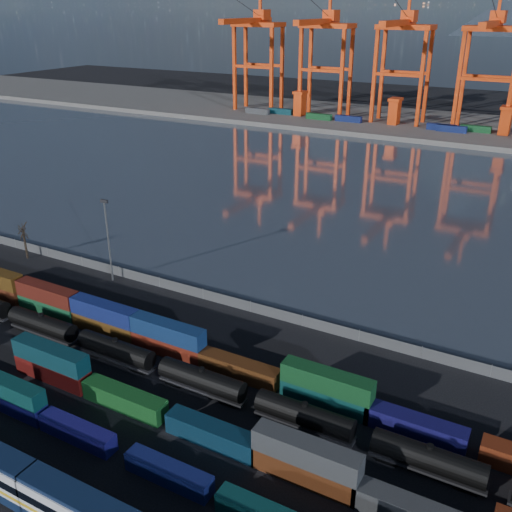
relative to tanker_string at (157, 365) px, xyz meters
The scene contains 13 objects.
ground 5.72m from the tanker_string, 63.44° to the right, with size 700.00×700.00×0.00m, color black.
harbor_water 100.28m from the tanker_string, 88.64° to the left, with size 700.00×700.00×0.00m, color #333D4A.
far_quay 205.25m from the tanker_string, 89.33° to the left, with size 700.00×70.00×2.00m, color #514F4C.
container_row_south 18.35m from the tanker_string, 56.43° to the right, with size 139.14×2.24×4.78m.
container_row_mid 25.43m from the tanker_string, 17.60° to the right, with size 129.56×2.59×5.51m.
container_row_north 7.96m from the tanker_string, 134.56° to the left, with size 140.98×2.57×5.48m.
tanker_string is the anchor object (origin of this frame).
waterfront_fence 23.38m from the tanker_string, 84.14° to the left, with size 160.12×0.12×2.20m.
bare_tree 54.89m from the tanker_string, 158.00° to the left, with size 2.16×2.22×8.25m.
yard_light_mast 35.57m from the tanker_string, 142.45° to the left, with size 1.60×0.40×16.60m.
gantry_cranes 201.68m from the tanker_string, 91.47° to the left, with size 197.92×44.00×59.58m.
quay_containers 190.89m from the tanker_string, 92.59° to the left, with size 172.58×10.99×2.60m.
straddle_carriers 195.31m from the tanker_string, 90.03° to the left, with size 140.00×7.00×11.10m.
Camera 1 is at (43.27, -48.67, 49.63)m, focal length 40.00 mm.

